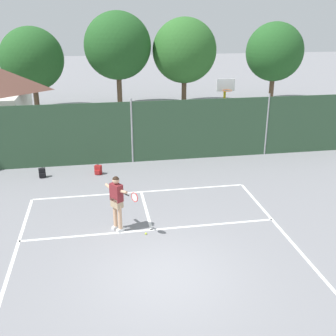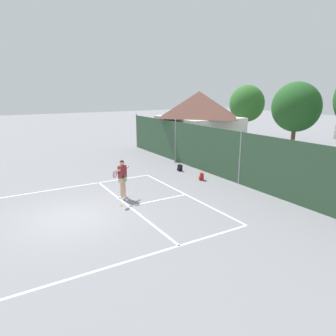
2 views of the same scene
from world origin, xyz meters
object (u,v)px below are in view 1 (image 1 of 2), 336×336
object	(u,v)px
basketball_hoop	(225,104)
tennis_player	(117,199)
backpack_black	(42,173)
backpack_red	(98,170)
tennis_ball	(146,234)

from	to	relation	value
basketball_hoop	tennis_player	distance (m)	9.57
backpack_black	backpack_red	world-z (taller)	same
tennis_ball	backpack_black	bearing A→B (deg)	124.05
tennis_player	backpack_red	size ratio (longest dim) A/B	4.01
tennis_player	tennis_ball	distance (m)	1.43
tennis_player	tennis_ball	xyz separation A→B (m)	(0.83, -0.44, -1.08)
backpack_black	backpack_red	size ratio (longest dim) A/B	1.00
tennis_ball	backpack_red	bearing A→B (deg)	104.29
backpack_red	tennis_ball	bearing A→B (deg)	-75.71
backpack_red	backpack_black	bearing A→B (deg)	178.97
basketball_hoop	backpack_red	world-z (taller)	basketball_hoop
tennis_ball	backpack_red	xyz separation A→B (m)	(-1.39, 5.47, 0.16)
basketball_hoop	tennis_ball	xyz separation A→B (m)	(-4.94, -7.98, -2.28)
tennis_ball	backpack_red	distance (m)	5.65
basketball_hoop	tennis_ball	world-z (taller)	basketball_hoop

